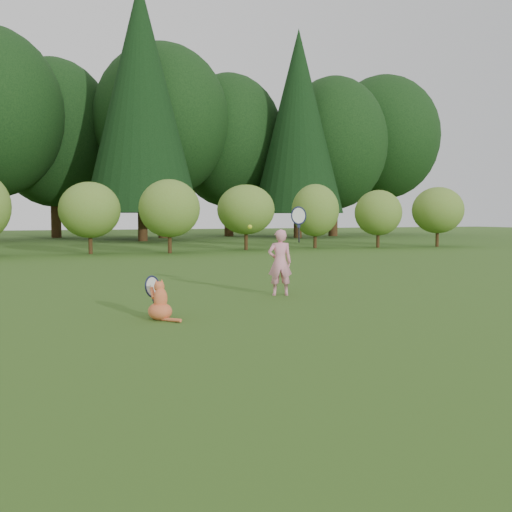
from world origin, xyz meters
name	(u,v)px	position (x,y,z in m)	size (l,w,h in m)	color
ground	(264,310)	(0.00, 0.00, 0.00)	(100.00, 100.00, 0.00)	#325317
shrub_row	(123,214)	(0.00, 13.00, 1.40)	(28.00, 3.00, 2.80)	olive
woodland_backdrop	(92,94)	(0.00, 23.00, 7.50)	(48.00, 10.00, 15.00)	black
child	(281,261)	(0.82, 1.27, 0.57)	(0.64, 0.39, 1.64)	pink
cat	(160,299)	(-1.51, -0.19, 0.26)	(0.42, 0.70, 0.69)	#D15728
tennis_ball	(250,227)	(0.39, 1.57, 1.13)	(0.08, 0.08, 0.08)	#ACC617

